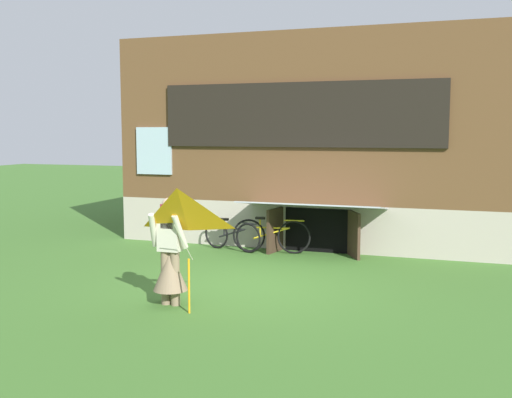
{
  "coord_description": "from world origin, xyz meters",
  "views": [
    {
      "loc": [
        3.43,
        -9.71,
        2.61
      ],
      "look_at": [
        -0.11,
        0.53,
        1.4
      ],
      "focal_mm": 42.61,
      "sensor_mm": 36.0,
      "label": 1
    }
  ],
  "objects_px": {
    "kite": "(177,221)",
    "bicycle_yellow": "(271,236)",
    "person": "(170,260)",
    "bicycle_black": "(232,235)"
  },
  "relations": [
    {
      "from": "person",
      "to": "bicycle_yellow",
      "type": "bearing_deg",
      "value": 75.07
    },
    {
      "from": "bicycle_yellow",
      "to": "bicycle_black",
      "type": "xyz_separation_m",
      "value": [
        -0.89,
        -0.04,
        -0.03
      ]
    },
    {
      "from": "kite",
      "to": "bicycle_yellow",
      "type": "xyz_separation_m",
      "value": [
        -0.16,
        4.79,
        -1.0
      ]
    },
    {
      "from": "kite",
      "to": "bicycle_black",
      "type": "relative_size",
      "value": 1.17
    },
    {
      "from": "bicycle_yellow",
      "to": "kite",
      "type": "bearing_deg",
      "value": -95.67
    },
    {
      "from": "person",
      "to": "bicycle_black",
      "type": "distance_m",
      "value": 4.27
    },
    {
      "from": "person",
      "to": "bicycle_black",
      "type": "xyz_separation_m",
      "value": [
        -0.65,
        4.2,
        -0.35
      ]
    },
    {
      "from": "kite",
      "to": "bicycle_black",
      "type": "height_order",
      "value": "kite"
    },
    {
      "from": "kite",
      "to": "bicycle_yellow",
      "type": "relative_size",
      "value": 1.03
    },
    {
      "from": "bicycle_black",
      "to": "bicycle_yellow",
      "type": "bearing_deg",
      "value": 18.64
    }
  ]
}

